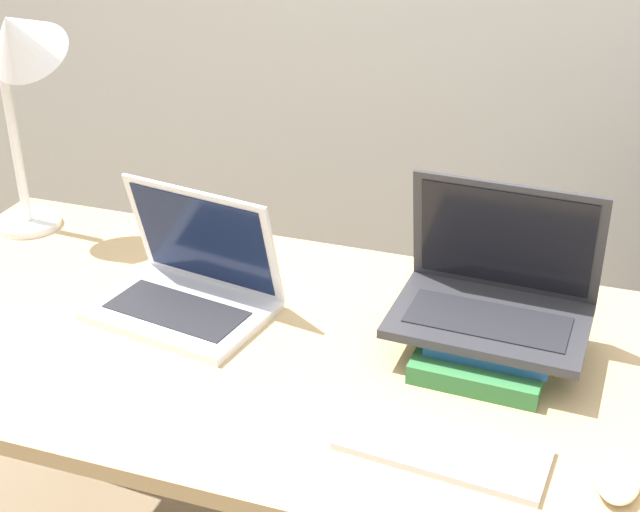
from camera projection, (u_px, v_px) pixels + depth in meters
The scene contains 7 objects.
desk at pixel (314, 382), 1.56m from camera, with size 1.69×0.76×0.75m.
laptop_left at pixel (189, 286), 1.62m from camera, with size 0.34×0.27×0.23m.
book_stack at pixel (491, 339), 1.50m from camera, with size 0.23×0.27×0.06m.
laptop_on_books at pixel (495, 293), 1.48m from camera, with size 0.33×0.23×0.23m.
wireless_keyboard at pixel (443, 448), 1.29m from camera, with size 0.31×0.15×0.01m.
mouse at pixel (618, 477), 1.22m from camera, with size 0.06×0.11×0.03m.
desk_lamp at pixel (19, 61), 1.73m from camera, with size 0.23×0.20×0.52m.
Camera 1 is at (0.42, -0.83, 1.60)m, focal length 50.00 mm.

